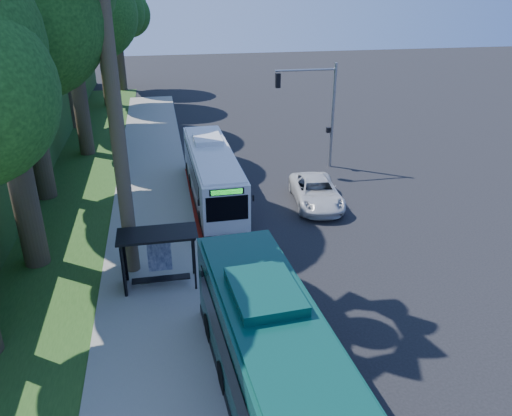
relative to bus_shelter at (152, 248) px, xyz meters
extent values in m
plane|color=black|center=(7.26, 2.86, -1.81)|extent=(140.00, 140.00, 0.00)
cube|color=gray|center=(-0.04, 2.86, -1.75)|extent=(4.50, 70.00, 0.12)
cube|color=maroon|center=(2.26, -1.14, -1.74)|extent=(0.25, 30.00, 0.13)
cube|color=#234719|center=(-5.74, 7.86, -1.78)|extent=(8.00, 70.00, 0.06)
cube|color=black|center=(0.26, -0.14, 0.69)|extent=(3.20, 1.50, 0.10)
cube|color=black|center=(-1.19, -0.14, -0.61)|extent=(0.06, 1.30, 2.20)
cube|color=navy|center=(0.26, 0.56, -0.56)|extent=(1.00, 0.12, 1.70)
cube|color=black|center=(0.26, -0.24, -1.36)|extent=(2.40, 0.40, 0.06)
cube|color=black|center=(-1.14, 0.46, -0.61)|extent=(0.08, 0.08, 2.40)
cube|color=black|center=(1.66, 0.46, -0.61)|extent=(0.08, 0.08, 2.40)
cube|color=black|center=(-1.14, -0.74, -0.61)|extent=(0.08, 0.08, 2.40)
cube|color=black|center=(1.66, -0.74, -0.61)|extent=(0.08, 0.08, 2.40)
cylinder|color=gray|center=(1.86, -2.14, -0.31)|extent=(0.06, 0.06, 3.00)
cube|color=white|center=(1.86, -2.14, 1.09)|extent=(0.35, 0.04, 0.55)
cylinder|color=gray|center=(12.06, 12.86, 1.69)|extent=(0.20, 0.20, 7.00)
cylinder|color=gray|center=(10.06, 12.86, 4.79)|extent=(4.00, 0.14, 0.14)
cube|color=black|center=(8.26, 12.86, 4.19)|extent=(0.30, 0.30, 0.90)
cube|color=black|center=(11.81, 12.86, 0.79)|extent=(0.25, 0.25, 0.35)
cylinder|color=#4C3F2D|center=(-0.94, 1.36, 4.69)|extent=(0.60, 0.60, 13.00)
cylinder|color=#382B1E|center=(-5.24, 2.86, 3.44)|extent=(1.10, 1.10, 10.50)
sphere|color=#13350E|center=(-3.64, 1.66, 8.69)|extent=(5.60, 5.60, 5.60)
cylinder|color=#382B1E|center=(-6.24, 10.86, 4.14)|extent=(1.18, 1.18, 11.90)
cylinder|color=#382B1E|center=(-4.74, 18.86, 3.09)|extent=(1.06, 1.06, 9.80)
sphere|color=#13350E|center=(-3.06, 17.60, 7.99)|extent=(5.88, 5.88, 5.88)
sphere|color=#13350E|center=(-6.21, 20.33, 8.27)|extent=(5.46, 5.46, 5.46)
cylinder|color=#382B1E|center=(-6.74, 26.86, 3.79)|extent=(1.14, 1.14, 11.20)
cylinder|color=#382B1E|center=(-4.24, 34.86, 2.74)|extent=(1.02, 1.02, 9.10)
sphere|color=#13350E|center=(-2.64, 33.66, 7.29)|extent=(5.60, 5.60, 5.60)
sphere|color=#13350E|center=(-5.64, 36.26, 7.55)|extent=(5.20, 5.20, 5.20)
cylinder|color=#382B1E|center=(-3.24, 42.86, 2.39)|extent=(0.98, 0.98, 8.40)
sphere|color=#13350E|center=(-3.24, 42.86, 7.55)|extent=(7.00, 7.00, 7.00)
sphere|color=#13350E|center=(-1.84, 41.81, 6.59)|extent=(4.90, 4.90, 4.90)
sphere|color=#13350E|center=(-4.47, 44.08, 6.83)|extent=(4.55, 4.55, 4.55)
cube|color=silver|center=(3.46, 8.69, -0.19)|extent=(2.52, 10.99, 2.60)
cube|color=black|center=(3.46, 8.69, -1.53)|extent=(2.54, 11.05, 0.32)
cube|color=black|center=(3.45, 9.14, 0.07)|extent=(2.53, 8.59, 1.00)
cube|color=black|center=(3.55, 3.25, 0.02)|extent=(2.05, 0.15, 1.28)
cube|color=black|center=(3.36, 14.12, 0.11)|extent=(1.86, 0.14, 0.91)
cube|color=#19E533|center=(3.55, 3.25, 0.89)|extent=(1.51, 0.12, 0.26)
cube|color=silver|center=(3.46, 8.69, 1.16)|extent=(2.32, 10.44, 0.11)
cube|color=silver|center=(3.42, 10.51, 1.32)|extent=(1.67, 2.31, 0.32)
cylinder|color=black|center=(2.46, 5.16, -1.35)|extent=(0.29, 0.92, 0.91)
cylinder|color=black|center=(4.57, 5.20, -1.35)|extent=(0.29, 0.92, 0.91)
cylinder|color=black|center=(2.33, 12.83, -1.35)|extent=(0.29, 0.92, 0.91)
cylinder|color=black|center=(4.44, 12.87, -1.35)|extent=(0.29, 0.92, 0.91)
cube|color=#0A3B33|center=(3.46, -8.62, 0.06)|extent=(3.53, 12.75, 2.99)
cube|color=black|center=(3.42, -8.10, 0.34)|extent=(3.41, 9.99, 1.15)
cube|color=black|center=(3.03, -2.39, 0.40)|extent=(2.14, 0.27, 1.05)
cube|color=#0A3B33|center=(3.46, -8.62, 1.60)|extent=(3.28, 12.10, 0.13)
cube|color=#0A3B33|center=(3.31, -6.53, 1.78)|extent=(2.05, 2.75, 0.37)
cylinder|color=black|center=(1.92, -3.93, -1.28)|extent=(0.39, 1.07, 1.05)
cylinder|color=black|center=(4.34, -3.76, -1.28)|extent=(0.39, 1.07, 1.05)
imported|color=silver|center=(9.18, 6.84, -1.06)|extent=(2.98, 5.58, 1.49)
camera|label=1|loc=(0.75, -18.33, 9.95)|focal=35.00mm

